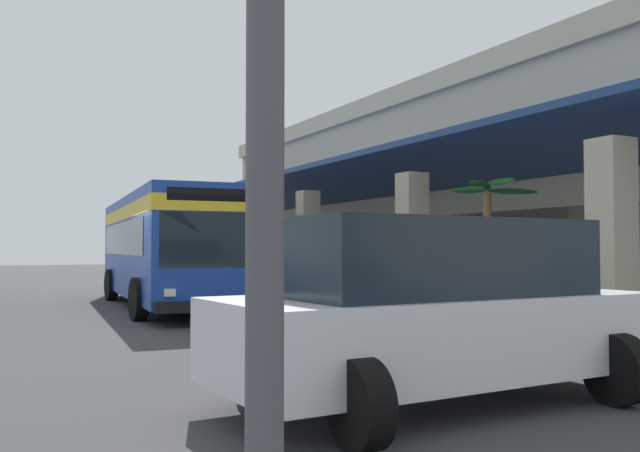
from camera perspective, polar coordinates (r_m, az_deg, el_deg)
The scene contains 7 objects.
ground at distance 20.06m, azimuth 9.80°, elevation -6.63°, with size 120.00×120.00×0.00m, color #38383A.
curb_strip at distance 19.91m, azimuth -3.35°, elevation -6.51°, with size 32.38×0.50×0.12m, color #9E998E.
plaza_building at distance 25.31m, azimuth 17.10°, elevation 2.04°, with size 27.29×15.11×6.72m.
transit_bus at distance 20.30m, azimuth -12.51°, elevation -1.32°, with size 11.37×3.44×3.34m.
parked_suv_white at distance 7.46m, azimuth 9.50°, elevation -6.83°, with size 2.90×4.91×1.97m.
pedestrian at distance 10.65m, azimuth 7.32°, elevation -5.83°, with size 0.56×0.50×1.66m.
potted_palm at distance 13.71m, azimuth 13.78°, elevation -5.92°, with size 1.54×1.81×3.03m.
Camera 1 is at (16.08, -3.88, 1.66)m, focal length 38.60 mm.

